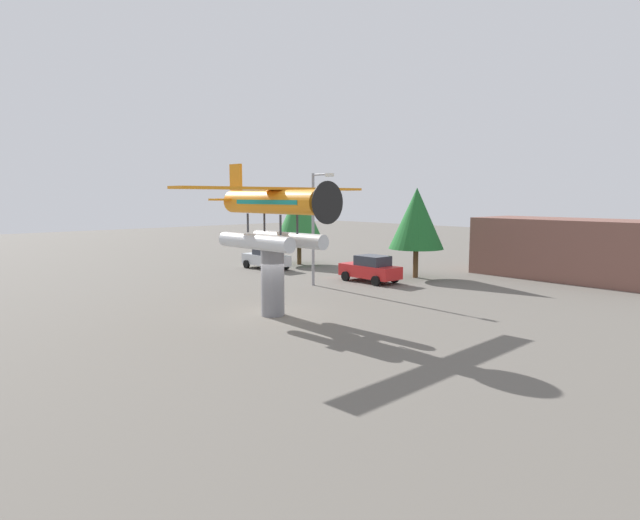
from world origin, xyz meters
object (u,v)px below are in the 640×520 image
car_mid_red (370,269)px  storefront_building (575,249)px  streetlight_primary (315,220)px  tree_west (299,215)px  tree_east (417,219)px  floatplane_monument (274,212)px  display_pedestal (273,282)px  car_near_silver (266,258)px

car_mid_red → storefront_building: (8.40, 11.25, 1.16)m
car_mid_red → streetlight_primary: 5.07m
tree_west → tree_east: 11.02m
floatplane_monument → storefront_building: (4.60, 21.99, -2.84)m
car_mid_red → tree_east: 4.99m
floatplane_monument → tree_east: floatplane_monument is taller
display_pedestal → floatplane_monument: size_ratio=0.31×
streetlight_primary → tree_west: bearing=145.8°
tree_west → tree_east: size_ratio=1.03×
car_mid_red → streetlight_primary: (-1.34, -3.65, 3.25)m
floatplane_monument → storefront_building: bearing=75.7°
car_mid_red → tree_west: 10.91m
car_near_silver → streetlight_primary: 9.28m
display_pedestal → car_mid_red: (-3.67, 10.75, -0.72)m
car_near_silver → streetlight_primary: streetlight_primary is taller
floatplane_monument → car_near_silver: 16.94m
display_pedestal → car_mid_red: bearing=108.8°
display_pedestal → tree_west: (-13.84, 13.11, 2.46)m
display_pedestal → floatplane_monument: 3.28m
streetlight_primary → tree_east: (2.10, 7.39, -0.04)m
display_pedestal → tree_east: tree_east is taller
storefront_building → tree_east: size_ratio=2.10×
car_mid_red → car_near_silver: bearing=7.7°
floatplane_monument → car_mid_red: size_ratio=2.49×
car_near_silver → streetlight_primary: size_ratio=0.60×
car_near_silver → storefront_building: (18.11, 12.57, 1.16)m
streetlight_primary → tree_west: streetlight_primary is taller
floatplane_monument → storefront_building: size_ratio=0.80×
tree_west → car_near_silver: bearing=-82.8°
car_mid_red → tree_west: bearing=-13.1°
car_near_silver → car_mid_red: size_ratio=1.00×
tree_west → tree_east: (10.93, 1.38, 0.03)m
streetlight_primary → storefront_building: bearing=56.8°
storefront_building → car_mid_red: bearing=-126.7°
display_pedestal → floatplane_monument: bearing=2.5°
storefront_building → tree_east: (-7.63, -7.51, 2.05)m
storefront_building → tree_east: tree_east is taller
tree_east → car_near_silver: bearing=-154.2°
floatplane_monument → tree_east: 14.82m
display_pedestal → storefront_building: storefront_building is taller
tree_west → car_mid_red: bearing=-13.1°
car_near_silver → car_mid_red: 9.79m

